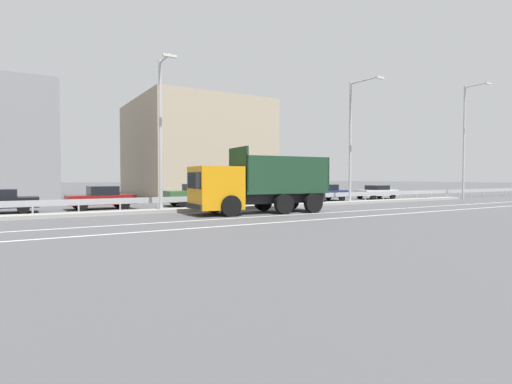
% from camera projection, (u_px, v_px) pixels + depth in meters
% --- Properties ---
extents(ground_plane, '(320.00, 320.00, 0.00)m').
position_uv_depth(ground_plane, '(290.00, 209.00, 24.25)').
color(ground_plane, '#4C4C4F').
extents(lane_strip_0, '(69.51, 0.16, 0.01)m').
position_uv_depth(lane_strip_0, '(280.00, 216.00, 19.91)').
color(lane_strip_0, silver).
rests_on(lane_strip_0, ground_plane).
extents(lane_strip_1, '(69.51, 0.16, 0.01)m').
position_uv_depth(lane_strip_1, '(312.00, 220.00, 17.80)').
color(lane_strip_1, silver).
rests_on(lane_strip_1, ground_plane).
extents(median_island, '(38.23, 1.10, 0.18)m').
position_uv_depth(median_island, '(276.00, 206.00, 25.58)').
color(median_island, gray).
rests_on(median_island, ground_plane).
extents(median_guardrail, '(69.51, 0.09, 0.78)m').
position_uv_depth(median_guardrail, '(265.00, 198.00, 26.62)').
color(median_guardrail, '#9EA0A5').
rests_on(median_guardrail, ground_plane).
extents(dump_truck, '(7.70, 3.15, 3.47)m').
position_uv_depth(dump_truck, '(245.00, 189.00, 20.96)').
color(dump_truck, orange).
rests_on(dump_truck, ground_plane).
extents(median_road_sign, '(0.68, 0.16, 2.28)m').
position_uv_depth(median_road_sign, '(307.00, 188.00, 26.86)').
color(median_road_sign, white).
rests_on(median_road_sign, ground_plane).
extents(street_lamp_1, '(0.71, 1.90, 8.19)m').
position_uv_depth(street_lamp_1, '(161.00, 128.00, 21.31)').
color(street_lamp_1, '#ADADB2').
rests_on(street_lamp_1, ground_plane).
extents(street_lamp_2, '(0.71, 2.70, 8.75)m').
position_uv_depth(street_lamp_2, '(353.00, 135.00, 28.41)').
color(street_lamp_2, '#ADADB2').
rests_on(street_lamp_2, ground_plane).
extents(street_lamp_3, '(0.71, 2.29, 10.11)m').
position_uv_depth(street_lamp_3, '(466.00, 137.00, 35.60)').
color(street_lamp_3, '#ADADB2').
rests_on(street_lamp_3, ground_plane).
extents(parked_car_3, '(3.88, 1.94, 1.39)m').
position_uv_depth(parked_car_3, '(101.00, 198.00, 24.02)').
color(parked_car_3, maroon).
rests_on(parked_car_3, ground_plane).
extents(parked_car_4, '(4.32, 2.24, 1.47)m').
position_uv_depth(parked_car_4, '(197.00, 195.00, 27.02)').
color(parked_car_4, '#335B33').
rests_on(parked_car_4, ground_plane).
extents(parked_car_5, '(4.18, 2.28, 1.34)m').
position_uv_depth(parked_car_5, '(265.00, 194.00, 29.67)').
color(parked_car_5, '#A3A3A8').
rests_on(parked_car_5, ground_plane).
extents(parked_car_6, '(4.16, 2.19, 1.34)m').
position_uv_depth(parked_car_6, '(323.00, 192.00, 32.79)').
color(parked_car_6, navy).
rests_on(parked_car_6, ground_plane).
extents(parked_car_7, '(3.94, 1.89, 1.22)m').
position_uv_depth(parked_car_7, '(376.00, 192.00, 35.77)').
color(parked_car_7, silver).
rests_on(parked_car_7, ground_plane).
extents(background_building_1, '(13.03, 14.58, 10.15)m').
position_uv_depth(background_building_1, '(195.00, 149.00, 44.73)').
color(background_building_1, tan).
rests_on(background_building_1, ground_plane).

